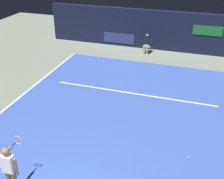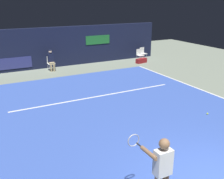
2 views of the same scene
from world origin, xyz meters
TOP-DOWN VIEW (x-y plane):
  - ground_plane at (0.00, 5.17)m, footprint 30.50×30.50m
  - court_surface at (0.00, 5.17)m, footprint 10.10×12.35m
  - line_sideline_right at (-5.00, 5.17)m, footprint 0.10×12.35m
  - line_service at (0.00, 7.33)m, footprint 7.88×0.10m
  - back_wall at (-0.00, 13.96)m, footprint 15.32×0.33m
  - tennis_player at (-1.78, 0.34)m, footprint 0.62×0.92m
  - line_judge_on_chair at (-0.54, 13.01)m, footprint 0.44×0.53m
  - tennis_ball at (2.97, 3.47)m, footprint 0.07×0.07m

SIDE VIEW (x-z plane):
  - ground_plane at x=0.00m, z-range 0.00..0.00m
  - court_surface at x=0.00m, z-range 0.00..0.01m
  - line_sideline_right at x=-5.00m, z-range 0.01..0.02m
  - line_service at x=0.00m, z-range 0.01..0.02m
  - tennis_ball at x=2.97m, z-range 0.01..0.08m
  - line_judge_on_chair at x=-0.54m, z-range 0.03..1.35m
  - tennis_player at x=-1.78m, z-range 0.12..1.85m
  - back_wall at x=0.00m, z-range 0.00..2.60m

